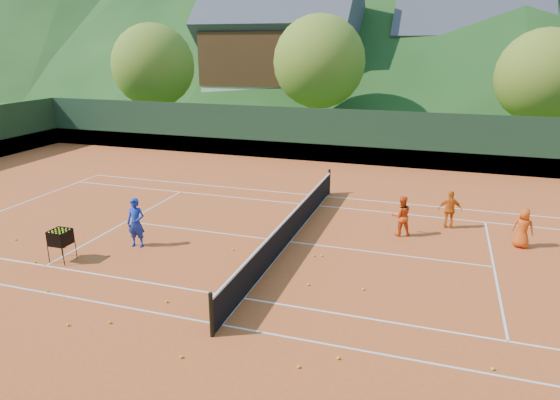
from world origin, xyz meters
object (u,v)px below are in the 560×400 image
(coach, at_px, (136,223))
(chalet_left, at_px, (282,52))
(chalet_mid, at_px, (466,60))
(student_b, at_px, (450,210))
(tennis_net, at_px, (289,228))
(student_a, at_px, (401,216))
(student_c, at_px, (523,228))
(ball_hopper, at_px, (60,238))

(coach, bearing_deg, chalet_left, 93.60)
(coach, height_order, chalet_mid, chalet_mid)
(student_b, bearing_deg, tennis_net, 26.82)
(tennis_net, bearing_deg, student_a, 27.08)
(coach, height_order, student_c, coach)
(student_c, height_order, chalet_left, chalet_left)
(student_b, height_order, tennis_net, student_b)
(chalet_left, height_order, chalet_mid, chalet_left)
(student_b, relative_size, chalet_mid, 0.11)
(student_c, bearing_deg, student_a, 10.89)
(chalet_left, relative_size, chalet_mid, 1.09)
(student_a, relative_size, tennis_net, 0.12)
(tennis_net, bearing_deg, student_b, 31.10)
(student_a, distance_m, chalet_mid, 32.59)
(ball_hopper, bearing_deg, student_b, 30.79)
(student_a, bearing_deg, student_c, 161.71)
(student_a, xyz_separation_m, student_b, (1.60, 1.29, -0.02))
(student_c, bearing_deg, coach, 26.72)
(student_b, height_order, ball_hopper, student_b)
(student_a, relative_size, chalet_left, 0.10)
(coach, height_order, student_b, coach)
(ball_hopper, bearing_deg, coach, 48.18)
(student_c, bearing_deg, tennis_net, 23.56)
(student_a, relative_size, ball_hopper, 1.42)
(student_c, bearing_deg, ball_hopper, 31.28)
(student_a, height_order, chalet_mid, chalet_mid)
(coach, xyz_separation_m, student_b, (9.72, 4.99, -0.13))
(student_a, height_order, student_b, student_a)
(student_b, xyz_separation_m, ball_hopper, (-11.24, -6.70, 0.05))
(student_a, distance_m, ball_hopper, 11.06)
(student_a, xyz_separation_m, ball_hopper, (-9.64, -5.41, 0.04))
(ball_hopper, relative_size, chalet_left, 0.07)
(coach, xyz_separation_m, student_a, (8.12, 3.71, -0.11))
(ball_hopper, bearing_deg, chalet_left, 96.52)
(student_c, distance_m, ball_hopper, 14.59)
(student_c, relative_size, ball_hopper, 1.32)
(chalet_mid, bearing_deg, coach, -106.48)
(student_a, height_order, ball_hopper, student_a)
(student_c, bearing_deg, chalet_left, -49.37)
(tennis_net, distance_m, chalet_left, 32.04)
(coach, bearing_deg, student_c, 11.83)
(coach, distance_m, tennis_net, 5.02)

